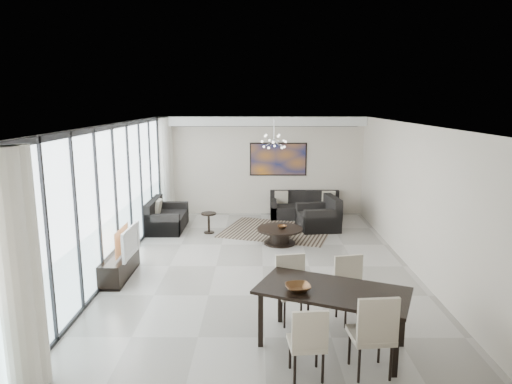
{
  "coord_description": "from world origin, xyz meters",
  "views": [
    {
      "loc": [
        -0.1,
        -8.89,
        3.34
      ],
      "look_at": [
        -0.14,
        1.55,
        1.25
      ],
      "focal_mm": 32.0,
      "sensor_mm": 36.0,
      "label": 1
    }
  ],
  "objects_px": {
    "coffee_table": "(280,235)",
    "sofa_main": "(305,209)",
    "dining_table": "(332,295)",
    "television": "(126,242)",
    "tv_console": "(120,266)"
  },
  "relations": [
    {
      "from": "sofa_main",
      "to": "coffee_table",
      "type": "bearing_deg",
      "value": -108.82
    },
    {
      "from": "sofa_main",
      "to": "tv_console",
      "type": "height_order",
      "value": "sofa_main"
    },
    {
      "from": "sofa_main",
      "to": "dining_table",
      "type": "height_order",
      "value": "dining_table"
    },
    {
      "from": "coffee_table",
      "to": "television",
      "type": "distance_m",
      "value": 3.75
    },
    {
      "from": "coffee_table",
      "to": "sofa_main",
      "type": "distance_m",
      "value": 2.68
    },
    {
      "from": "coffee_table",
      "to": "tv_console",
      "type": "bearing_deg",
      "value": -146.42
    },
    {
      "from": "coffee_table",
      "to": "sofa_main",
      "type": "relative_size",
      "value": 0.53
    },
    {
      "from": "coffee_table",
      "to": "dining_table",
      "type": "relative_size",
      "value": 0.48
    },
    {
      "from": "coffee_table",
      "to": "dining_table",
      "type": "distance_m",
      "value": 4.68
    },
    {
      "from": "television",
      "to": "tv_console",
      "type": "bearing_deg",
      "value": 71.39
    },
    {
      "from": "television",
      "to": "dining_table",
      "type": "xyz_separation_m",
      "value": [
        3.51,
        -2.46,
        0.03
      ]
    },
    {
      "from": "coffee_table",
      "to": "sofa_main",
      "type": "height_order",
      "value": "sofa_main"
    },
    {
      "from": "tv_console",
      "to": "sofa_main",
      "type": "bearing_deg",
      "value": 48.98
    },
    {
      "from": "dining_table",
      "to": "tv_console",
      "type": "bearing_deg",
      "value": 145.59
    },
    {
      "from": "coffee_table",
      "to": "sofa_main",
      "type": "bearing_deg",
      "value": 71.18
    }
  ]
}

